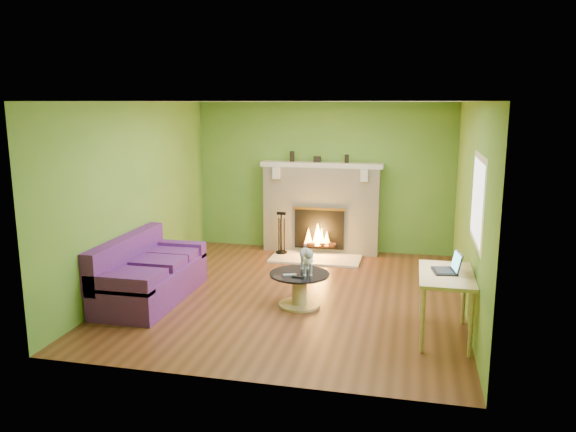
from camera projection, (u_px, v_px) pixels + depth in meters
name	position (u px, v px, depth m)	size (l,w,h in m)	color
floor	(293.00, 294.00, 7.71)	(5.00, 5.00, 0.00)	#522A17
ceiling	(293.00, 101.00, 7.19)	(5.00, 5.00, 0.00)	white
wall_back	(323.00, 177.00, 9.84)	(5.00, 5.00, 0.00)	#4D812A
wall_front	(234.00, 248.00, 5.06)	(5.00, 5.00, 0.00)	#4D812A
wall_left	(138.00, 195.00, 7.93)	(5.00, 5.00, 0.00)	#4D812A
wall_right	(470.00, 208.00, 6.96)	(5.00, 5.00, 0.00)	#4D812A
window_frame	(478.00, 200.00, 6.05)	(1.20, 1.20, 0.00)	silver
window_pane	(477.00, 200.00, 6.05)	(1.06, 1.06, 0.00)	white
fireplace	(321.00, 209.00, 9.76)	(2.10, 0.46, 1.58)	beige
hearth	(316.00, 258.00, 9.42)	(1.50, 0.75, 0.03)	#C3B4A0
mantel	(321.00, 165.00, 9.59)	(2.10, 0.28, 0.08)	beige
sofa	(148.00, 275.00, 7.48)	(0.87, 1.87, 0.84)	#461A65
coffee_table	(299.00, 287.00, 7.23)	(0.77, 0.77, 0.44)	tan
desk	(446.00, 281.00, 6.17)	(0.59, 1.01, 0.75)	tan
cat	(306.00, 258.00, 7.19)	(0.22, 0.60, 0.38)	slate
remote_silver	(290.00, 275.00, 7.10)	(0.17, 0.04, 0.02)	#99999C
remote_black	(298.00, 277.00, 7.02)	(0.16, 0.04, 0.02)	black
laptop	(445.00, 262.00, 6.18)	(0.28, 0.32, 0.24)	black
fire_tools	(281.00, 233.00, 9.63)	(0.19, 0.19, 0.73)	black
mantel_vase_left	(292.00, 156.00, 9.71)	(0.08, 0.08, 0.18)	black
mantel_vase_right	(347.00, 159.00, 9.51)	(0.07, 0.07, 0.14)	black
mantel_box	(317.00, 159.00, 9.62)	(0.12, 0.08, 0.10)	black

